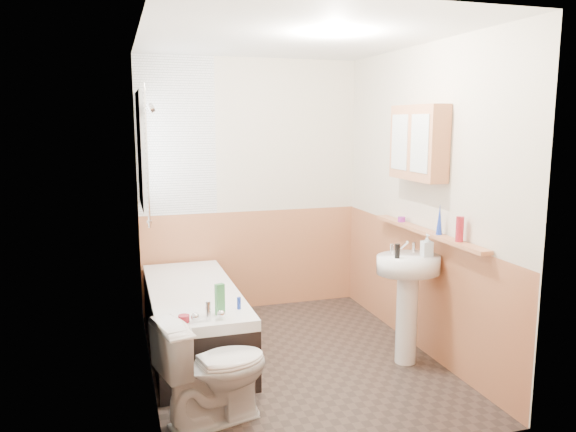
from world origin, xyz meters
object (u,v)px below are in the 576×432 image
Objects in this scene: bathtub at (194,318)px; medicine_cabinet at (418,143)px; pine_shelf at (426,232)px; sink at (408,287)px; toilet at (214,370)px.

medicine_cabinet is (1.74, -0.51, 1.45)m from bathtub.
medicine_cabinet reaches higher than pine_shelf.
sink is 0.46m from pine_shelf.
bathtub is at bearing 161.11° from sink.
pine_shelf is (0.20, 0.09, 0.41)m from sink.
toilet is 1.09× the size of medicine_cabinet.
sink is 1.50× the size of medicine_cabinet.
medicine_cabinet reaches higher than sink.
pine_shelf is at bearing -87.68° from toilet.
sink reaches higher than toilet.
pine_shelf is at bearing 31.16° from sink.
medicine_cabinet is at bearing 102.35° from pine_shelf.
sink is 1.14m from medicine_cabinet.
bathtub is at bearing 160.08° from pine_shelf.
toilet is at bearing -163.55° from pine_shelf.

